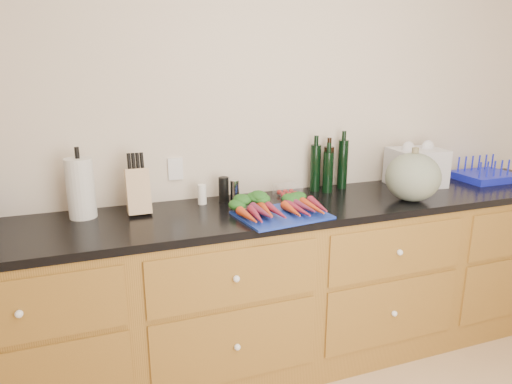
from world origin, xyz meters
name	(u,v)px	position (x,y,z in m)	size (l,w,h in m)	color
wall_back	(275,130)	(0.00, 1.62, 1.30)	(4.10, 0.05, 2.60)	beige
cabinets	(295,286)	(0.00, 1.30, 0.45)	(3.60, 0.64, 0.90)	brown
countertop	(297,208)	(0.00, 1.30, 0.92)	(3.64, 0.62, 0.04)	black
cutting_board	(282,215)	(-0.16, 1.14, 0.95)	(0.43, 0.33, 0.01)	#162F9E
carrots	(278,206)	(-0.16, 1.19, 0.98)	(0.45, 0.33, 0.06)	red
squash	(413,177)	(0.63, 1.15, 1.07)	(0.30, 0.30, 0.27)	#616E5C
paper_towel	(81,188)	(-1.09, 1.46, 1.09)	(0.13, 0.13, 0.30)	silver
knife_block	(138,191)	(-0.82, 1.44, 1.05)	(0.11, 0.11, 0.23)	tan
grinder_salt	(202,194)	(-0.48, 1.48, 0.99)	(0.05, 0.05, 0.11)	white
grinder_pepper	(224,190)	(-0.36, 1.48, 1.01)	(0.06, 0.06, 0.14)	black
canister_chrome	(235,190)	(-0.30, 1.48, 1.00)	(0.05, 0.05, 0.12)	silver
tomato_box	(287,190)	(0.02, 1.47, 0.97)	(0.14, 0.11, 0.07)	white
bottles	(329,168)	(0.30, 1.51, 1.07)	(0.25, 0.13, 0.30)	black
grocery_bag	(416,167)	(0.87, 1.42, 1.06)	(0.31, 0.25, 0.23)	white
dish_rack	(485,174)	(1.40, 1.38, 0.98)	(0.36, 0.29, 0.15)	#161FC3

